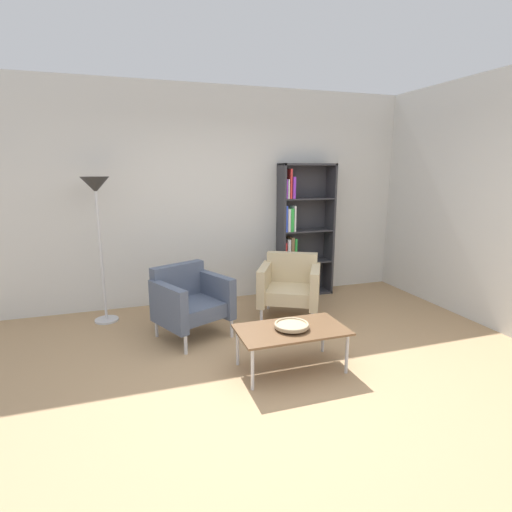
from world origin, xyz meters
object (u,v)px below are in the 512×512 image
object	(u,v)px
armchair_spare_guest	(190,300)
armchair_near_window	(290,285)
coffee_table_low	(292,332)
floor_lamp_torchiere	(97,202)
bookshelf_tall	(300,233)
decorative_bowl	(292,325)

from	to	relation	value
armchair_spare_guest	armchair_near_window	bearing A→B (deg)	-16.71
coffee_table_low	armchair_near_window	xyz separation A→B (m)	(0.51, 1.24, 0.05)
floor_lamp_torchiere	bookshelf_tall	bearing A→B (deg)	5.52
armchair_near_window	floor_lamp_torchiere	bearing A→B (deg)	-165.90
coffee_table_low	armchair_spare_guest	bearing A→B (deg)	125.78
bookshelf_tall	armchair_near_window	world-z (taller)	bookshelf_tall
coffee_table_low	armchair_spare_guest	xyz separation A→B (m)	(-0.76, 1.06, 0.05)
bookshelf_tall	decorative_bowl	distance (m)	2.36
coffee_table_low	decorative_bowl	xyz separation A→B (m)	(0.00, 0.00, 0.07)
bookshelf_tall	armchair_spare_guest	distance (m)	2.11
decorative_bowl	armchair_spare_guest	world-z (taller)	armchair_spare_guest
coffee_table_low	decorative_bowl	size ratio (longest dim) A/B	3.12
decorative_bowl	floor_lamp_torchiere	world-z (taller)	floor_lamp_torchiere
bookshelf_tall	floor_lamp_torchiere	distance (m)	2.76
armchair_near_window	decorative_bowl	bearing A→B (deg)	-83.74
coffee_table_low	decorative_bowl	world-z (taller)	decorative_bowl
decorative_bowl	floor_lamp_torchiere	bearing A→B (deg)	132.83
decorative_bowl	armchair_spare_guest	distance (m)	1.31
bookshelf_tall	coffee_table_low	size ratio (longest dim) A/B	1.90
armchair_near_window	armchair_spare_guest	distance (m)	1.29
armchair_near_window	armchair_spare_guest	bearing A→B (deg)	-143.18
decorative_bowl	floor_lamp_torchiere	xyz separation A→B (m)	(-1.68, 1.81, 1.01)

